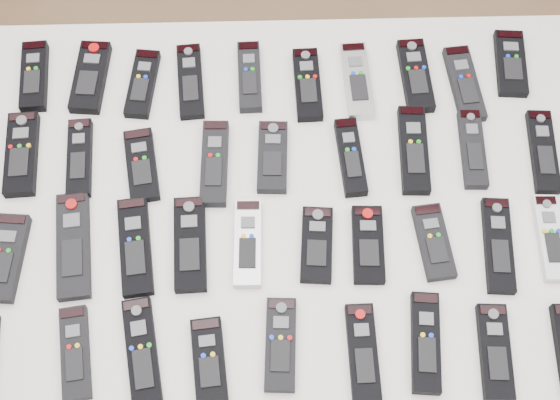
{
  "coord_description": "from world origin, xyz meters",
  "views": [
    {
      "loc": [
        0.03,
        -0.62,
        2.12
      ],
      "look_at": [
        0.05,
        0.02,
        0.8
      ],
      "focal_mm": 50.0,
      "sensor_mm": 36.0,
      "label": 1
    }
  ],
  "objects_px": {
    "remote_1": "(90,77)",
    "remote_10": "(22,154)",
    "remote_9": "(511,63)",
    "remote_14": "(273,157)",
    "remote_3": "(190,81)",
    "remote_11": "(80,158)",
    "remote_34": "(363,353)",
    "remote_35": "(426,342)",
    "remote_21": "(135,247)",
    "remote_31": "(142,354)",
    "remote_0": "(34,76)",
    "remote_25": "(368,245)",
    "remote_5": "(308,85)",
    "remote_27": "(498,245)",
    "remote_18": "(543,152)",
    "remote_20": "(73,246)",
    "remote_28": "(550,238)",
    "remote_36": "(495,352)",
    "remote_32": "(209,361)",
    "remote_23": "(248,243)",
    "remote_17": "(472,149)",
    "remote_15": "(351,157)",
    "remote_7": "(415,76)",
    "remote_19": "(5,258)",
    "remote_8": "(464,84)",
    "remote_16": "(414,150)",
    "remote_12": "(142,165)",
    "remote_24": "(317,245)",
    "remote_6": "(357,81)",
    "remote_2": "(142,84)",
    "remote_22": "(190,244)",
    "table": "(280,217)",
    "remote_13": "(215,163)",
    "remote_26": "(434,242)",
    "remote_30": "(75,353)",
    "remote_33": "(281,344)"
  },
  "relations": [
    {
      "from": "remote_1",
      "to": "remote_35",
      "type": "relative_size",
      "value": 0.93
    },
    {
      "from": "remote_21",
      "to": "remote_31",
      "type": "xyz_separation_m",
      "value": [
        0.02,
        -0.2,
        0.0
      ]
    },
    {
      "from": "remote_1",
      "to": "remote_10",
      "type": "bearing_deg",
      "value": -119.03
    },
    {
      "from": "remote_9",
      "to": "remote_10",
      "type": "distance_m",
      "value": 1.01
    },
    {
      "from": "remote_17",
      "to": "remote_30",
      "type": "xyz_separation_m",
      "value": [
        -0.74,
        -0.39,
        0.0
      ]
    },
    {
      "from": "remote_14",
      "to": "remote_3",
      "type": "bearing_deg",
      "value": 134.5
    },
    {
      "from": "remote_27",
      "to": "remote_28",
      "type": "distance_m",
      "value": 0.1
    },
    {
      "from": "remote_23",
      "to": "remote_31",
      "type": "relative_size",
      "value": 0.85
    },
    {
      "from": "remote_34",
      "to": "remote_35",
      "type": "relative_size",
      "value": 0.98
    },
    {
      "from": "remote_3",
      "to": "remote_11",
      "type": "xyz_separation_m",
      "value": [
        -0.21,
        -0.18,
        0.0
      ]
    },
    {
      "from": "remote_10",
      "to": "remote_24",
      "type": "height_order",
      "value": "remote_10"
    },
    {
      "from": "remote_1",
      "to": "remote_12",
      "type": "xyz_separation_m",
      "value": [
        0.12,
        -0.21,
        -0.0
      ]
    },
    {
      "from": "remote_12",
      "to": "remote_22",
      "type": "xyz_separation_m",
      "value": [
        0.1,
        -0.17,
        0.0
      ]
    },
    {
      "from": "remote_14",
      "to": "remote_36",
      "type": "height_order",
      "value": "same"
    },
    {
      "from": "remote_5",
      "to": "remote_27",
      "type": "distance_m",
      "value": 0.5
    },
    {
      "from": "remote_17",
      "to": "remote_15",
      "type": "bearing_deg",
      "value": -174.93
    },
    {
      "from": "remote_5",
      "to": "remote_14",
      "type": "xyz_separation_m",
      "value": [
        -0.07,
        -0.17,
        -0.0
      ]
    },
    {
      "from": "remote_0",
      "to": "remote_18",
      "type": "height_order",
      "value": "remote_0"
    },
    {
      "from": "table",
      "to": "remote_12",
      "type": "height_order",
      "value": "remote_12"
    },
    {
      "from": "table",
      "to": "remote_5",
      "type": "distance_m",
      "value": 0.28
    },
    {
      "from": "remote_36",
      "to": "remote_32",
      "type": "bearing_deg",
      "value": -176.58
    },
    {
      "from": "remote_18",
      "to": "remote_20",
      "type": "height_order",
      "value": "remote_20"
    },
    {
      "from": "remote_1",
      "to": "remote_2",
      "type": "distance_m",
      "value": 0.11
    },
    {
      "from": "remote_8",
      "to": "remote_16",
      "type": "distance_m",
      "value": 0.19
    },
    {
      "from": "remote_1",
      "to": "remote_28",
      "type": "xyz_separation_m",
      "value": [
        0.88,
        -0.38,
        -0.0
      ]
    },
    {
      "from": "table",
      "to": "remote_13",
      "type": "bearing_deg",
      "value": 145.51
    },
    {
      "from": "remote_23",
      "to": "remote_33",
      "type": "relative_size",
      "value": 1.04
    },
    {
      "from": "remote_26",
      "to": "remote_24",
      "type": "bearing_deg",
      "value": 173.66
    },
    {
      "from": "remote_6",
      "to": "remote_3",
      "type": "bearing_deg",
      "value": 175.63
    },
    {
      "from": "remote_5",
      "to": "remote_19",
      "type": "relative_size",
      "value": 0.99
    },
    {
      "from": "remote_9",
      "to": "remote_14",
      "type": "relative_size",
      "value": 1.04
    },
    {
      "from": "remote_18",
      "to": "remote_31",
      "type": "height_order",
      "value": "remote_31"
    },
    {
      "from": "remote_17",
      "to": "remote_22",
      "type": "height_order",
      "value": "remote_22"
    },
    {
      "from": "remote_21",
      "to": "remote_23",
      "type": "bearing_deg",
      "value": -6.34
    },
    {
      "from": "remote_2",
      "to": "remote_19",
      "type": "height_order",
      "value": "remote_19"
    },
    {
      "from": "remote_19",
      "to": "remote_24",
      "type": "height_order",
      "value": "remote_19"
    },
    {
      "from": "table",
      "to": "remote_15",
      "type": "relative_size",
      "value": 7.62
    },
    {
      "from": "remote_0",
      "to": "remote_25",
      "type": "xyz_separation_m",
      "value": [
        0.66,
        -0.39,
        -0.0
      ]
    },
    {
      "from": "remote_0",
      "to": "remote_11",
      "type": "relative_size",
      "value": 0.98
    },
    {
      "from": "remote_1",
      "to": "remote_10",
      "type": "distance_m",
      "value": 0.21
    },
    {
      "from": "remote_11",
      "to": "remote_24",
      "type": "relative_size",
      "value": 1.13
    },
    {
      "from": "remote_7",
      "to": "remote_14",
      "type": "bearing_deg",
      "value": -151.27
    },
    {
      "from": "remote_1",
      "to": "remote_9",
      "type": "height_order",
      "value": "remote_1"
    },
    {
      "from": "remote_7",
      "to": "remote_19",
      "type": "height_order",
      "value": "same"
    },
    {
      "from": "remote_7",
      "to": "remote_19",
      "type": "xyz_separation_m",
      "value": [
        -0.79,
        -0.38,
        0.0
      ]
    },
    {
      "from": "remote_26",
      "to": "remote_36",
      "type": "bearing_deg",
      "value": -74.58
    },
    {
      "from": "remote_15",
      "to": "remote_34",
      "type": "bearing_deg",
      "value": -95.11
    },
    {
      "from": "remote_0",
      "to": "remote_23",
      "type": "distance_m",
      "value": 0.58
    },
    {
      "from": "remote_15",
      "to": "remote_28",
      "type": "xyz_separation_m",
      "value": [
        0.36,
        -0.18,
        -0.0
      ]
    },
    {
      "from": "remote_18",
      "to": "remote_27",
      "type": "distance_m",
      "value": 0.23
    }
  ]
}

